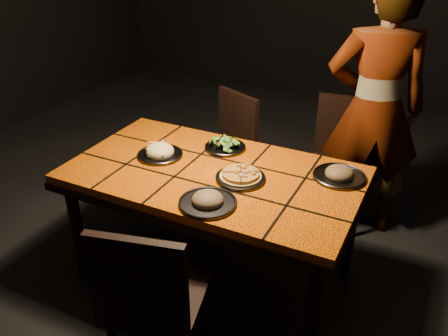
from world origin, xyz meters
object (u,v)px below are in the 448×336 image
at_px(chair_near, 150,298).
at_px(plate_pasta, 160,153).
at_px(dining_table, 214,183).
at_px(diner, 374,110).
at_px(chair_far_left, 228,145).
at_px(plate_pizza, 241,177).
at_px(chair_far_right, 341,153).

xyz_separation_m(chair_near, plate_pasta, (-0.46, 0.81, 0.24)).
bearing_deg(dining_table, plate_pasta, 176.51).
distance_m(diner, plate_pasta, 1.40).
bearing_deg(chair_near, chair_far_left, -89.72).
relative_size(dining_table, plate_pasta, 6.09).
distance_m(chair_far_left, plate_pizza, 0.97).
bearing_deg(chair_far_right, chair_far_left, -171.89).
bearing_deg(chair_far_right, dining_table, -123.77).
xyz_separation_m(dining_table, plate_pasta, (-0.36, 0.02, 0.10)).
height_order(dining_table, chair_far_right, chair_far_right).
distance_m(dining_table, chair_far_left, 0.86).
height_order(dining_table, diner, diner).
bearing_deg(diner, chair_far_left, -8.14).
bearing_deg(plate_pizza, chair_near, -95.84).
bearing_deg(chair_far_right, chair_near, -110.54).
distance_m(chair_far_right, plate_pizza, 1.11).
bearing_deg(diner, chair_near, 53.01).
bearing_deg(dining_table, chair_far_right, 64.58).
relative_size(chair_far_right, diner, 0.51).
height_order(chair_far_right, plate_pasta, chair_far_right).
bearing_deg(dining_table, diner, 55.47).
height_order(chair_near, chair_far_right, chair_near).
relative_size(diner, plate_pizza, 5.90).
xyz_separation_m(chair_near, diner, (0.57, 1.75, 0.35)).
distance_m(chair_far_left, chair_far_right, 0.81).
bearing_deg(diner, dining_table, 36.57).
distance_m(chair_far_right, plate_pasta, 1.33).
relative_size(chair_near, chair_far_left, 1.05).
bearing_deg(plate_pasta, chair_far_right, 49.57).
bearing_deg(diner, plate_pizza, 44.49).
distance_m(chair_near, plate_pizza, 0.81).
xyz_separation_m(dining_table, chair_far_left, (-0.30, 0.79, -0.17)).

